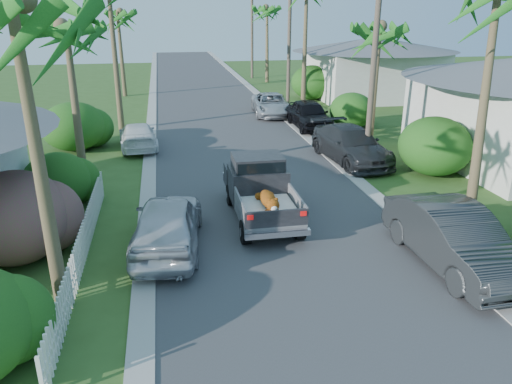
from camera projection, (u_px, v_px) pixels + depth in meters
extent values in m
plane|color=#32511E|center=(353.00, 361.00, 10.26)|extent=(120.00, 120.00, 0.00)
cube|color=#38383A|center=(217.00, 116.00, 33.28)|extent=(8.00, 100.00, 0.02)
cube|color=#A5A39E|center=(152.00, 118.00, 32.53)|extent=(0.60, 100.00, 0.06)
cube|color=#A5A39E|center=(280.00, 113.00, 34.01)|extent=(0.60, 100.00, 0.06)
cylinder|color=black|center=(246.00, 232.00, 15.24)|extent=(0.28, 0.76, 0.76)
cylinder|color=black|center=(299.00, 228.00, 15.54)|extent=(0.28, 0.76, 0.76)
cylinder|color=black|center=(231.00, 195.00, 18.24)|extent=(0.28, 0.76, 0.76)
cylinder|color=black|center=(276.00, 192.00, 18.53)|extent=(0.28, 0.76, 0.76)
cube|color=gray|center=(268.00, 215.00, 15.91)|extent=(1.90, 2.40, 0.24)
cube|color=gray|center=(240.00, 205.00, 15.62)|extent=(0.06, 2.40, 0.55)
cube|color=gray|center=(297.00, 202.00, 15.93)|extent=(0.06, 2.40, 0.55)
cube|color=black|center=(277.00, 219.00, 14.70)|extent=(1.92, 0.08, 0.52)
cube|color=silver|center=(278.00, 234.00, 14.71)|extent=(1.98, 0.18, 0.18)
cube|color=red|center=(250.00, 217.00, 14.48)|extent=(0.18, 0.05, 0.14)
cube|color=red|center=(303.00, 214.00, 14.75)|extent=(0.18, 0.05, 0.14)
cube|color=black|center=(258.00, 183.00, 17.46)|extent=(1.94, 1.65, 1.10)
cube|color=black|center=(258.00, 163.00, 17.20)|extent=(1.70, 1.35, 0.55)
cube|color=black|center=(261.00, 170.00, 16.60)|extent=(1.60, 0.05, 0.45)
cube|color=black|center=(251.00, 176.00, 18.66)|extent=(1.94, 1.20, 0.80)
cube|color=white|center=(268.00, 209.00, 15.84)|extent=(1.70, 2.10, 0.16)
ellipsoid|color=orange|center=(268.00, 199.00, 15.82)|extent=(0.48, 1.25, 0.43)
sphere|color=orange|center=(273.00, 205.00, 15.10)|extent=(0.40, 0.40, 0.40)
ellipsoid|color=white|center=(268.00, 202.00, 15.86)|extent=(0.32, 0.86, 0.18)
imported|color=#282B2D|center=(454.00, 238.00, 13.76)|extent=(1.99, 5.21, 1.70)
imported|color=#27292B|center=(351.00, 145.00, 23.25)|extent=(2.82, 5.67, 1.58)
imported|color=black|center=(309.00, 115.00, 29.59)|extent=(1.97, 4.81, 1.63)
imported|color=#B3B5BB|center=(271.00, 105.00, 33.28)|extent=(2.69, 5.19, 1.40)
imported|color=silver|center=(167.00, 224.00, 14.76)|extent=(2.44, 4.98, 1.63)
imported|color=white|center=(138.00, 136.00, 25.44)|extent=(2.20, 4.57, 1.28)
cone|color=brown|center=(40.00, 172.00, 10.73)|extent=(0.36, 0.71, 7.01)
cone|color=brown|center=(76.00, 111.00, 19.06)|extent=(0.36, 0.61, 6.21)
cone|color=brown|center=(115.00, 60.00, 28.09)|extent=(0.36, 0.36, 8.00)
cone|color=brown|center=(121.00, 55.00, 39.32)|extent=(0.36, 0.75, 6.51)
cone|color=brown|center=(483.00, 112.00, 15.55)|extent=(0.36, 0.73, 7.51)
cone|color=brown|center=(374.00, 91.00, 24.16)|extent=(0.36, 0.54, 6.01)
cone|color=brown|center=(305.00, 50.00, 33.84)|extent=(0.36, 0.36, 8.20)
cone|color=brown|center=(267.00, 45.00, 47.03)|extent=(0.36, 0.63, 6.81)
ellipsoid|color=#A31752|center=(15.00, 217.00, 13.99)|extent=(3.00, 3.30, 2.60)
ellipsoid|color=#1C4814|center=(57.00, 181.00, 17.85)|extent=(2.40, 2.64, 2.00)
ellipsoid|color=#1C4814|center=(74.00, 126.00, 25.04)|extent=(3.20, 3.52, 2.40)
ellipsoid|color=#1C4814|center=(435.00, 146.00, 21.29)|extent=(3.00, 3.30, 2.50)
ellipsoid|color=#1C4814|center=(352.00, 111.00, 29.60)|extent=(2.60, 2.86, 2.10)
ellipsoid|color=#1C4814|center=(312.00, 82.00, 38.81)|extent=(3.20, 3.52, 2.60)
cube|color=white|center=(83.00, 245.00, 14.12)|extent=(0.10, 11.00, 1.00)
cube|color=silver|center=(373.00, 74.00, 39.49)|extent=(9.00, 8.00, 3.60)
cone|color=#595B60|center=(375.00, 44.00, 38.69)|extent=(6.48, 6.48, 1.00)
cylinder|color=brown|center=(374.00, 64.00, 21.62)|extent=(0.26, 0.26, 9.00)
cylinder|color=brown|center=(289.00, 42.00, 35.44)|extent=(0.26, 0.26, 9.00)
cylinder|color=brown|center=(252.00, 32.00, 49.25)|extent=(0.26, 0.26, 9.00)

